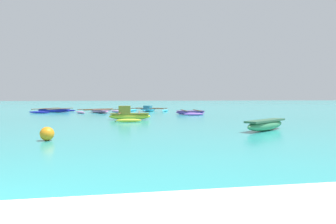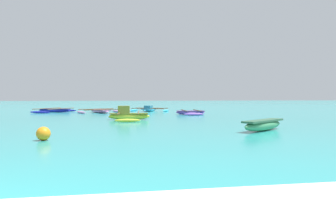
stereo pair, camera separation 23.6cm
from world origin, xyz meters
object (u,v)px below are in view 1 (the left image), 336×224
(moored_boat_2, at_px, (129,115))
(moored_boat_5, at_px, (266,125))
(moored_boat_0, at_px, (190,112))
(moored_boat_4, at_px, (149,109))
(moored_boat_3, at_px, (53,110))
(moored_boat_1, at_px, (99,111))
(mooring_buoy_0, at_px, (47,134))

(moored_boat_2, relative_size, moored_boat_5, 1.47)
(moored_boat_0, height_order, moored_boat_4, moored_boat_4)
(moored_boat_2, xyz_separation_m, moored_boat_3, (-6.69, 10.84, -0.12))
(moored_boat_0, xyz_separation_m, moored_boat_3, (-12.00, 5.76, 0.00))
(moored_boat_2, bearing_deg, moored_boat_5, -47.71)
(moored_boat_3, height_order, moored_boat_5, moored_boat_5)
(moored_boat_0, bearing_deg, moored_boat_5, -86.55)
(moored_boat_0, relative_size, moored_boat_1, 0.72)
(moored_boat_4, height_order, moored_boat_5, moored_boat_4)
(moored_boat_0, distance_m, moored_boat_2, 7.35)
(moored_boat_2, distance_m, moored_boat_3, 12.74)
(moored_boat_1, height_order, moored_boat_4, moored_boat_4)
(moored_boat_1, bearing_deg, moored_boat_0, 37.98)
(moored_boat_2, relative_size, mooring_buoy_0, 8.72)
(moored_boat_2, distance_m, moored_boat_5, 9.10)
(moored_boat_0, distance_m, moored_boat_1, 8.57)
(moored_boat_5, bearing_deg, moored_boat_0, 55.09)
(moored_boat_5, bearing_deg, mooring_buoy_0, 154.19)
(moored_boat_4, bearing_deg, moored_boat_2, -166.35)
(moored_boat_0, relative_size, moored_boat_3, 0.66)
(mooring_buoy_0, bearing_deg, moored_boat_3, 100.41)
(moored_boat_1, bearing_deg, moored_boat_4, 89.29)
(moored_boat_2, height_order, moored_boat_4, moored_boat_2)
(moored_boat_3, bearing_deg, mooring_buoy_0, -53.11)
(moored_boat_0, xyz_separation_m, moored_boat_2, (-5.31, -5.08, 0.12))
(moored_boat_3, distance_m, moored_boat_4, 9.20)
(moored_boat_1, bearing_deg, moored_boat_2, -10.56)
(moored_boat_2, bearing_deg, moored_boat_1, 109.41)
(moored_boat_3, xyz_separation_m, moored_boat_5, (12.23, -18.07, 0.08))
(moored_boat_0, height_order, moored_boat_3, moored_boat_3)
(moored_boat_4, distance_m, moored_boat_5, 18.63)
(moored_boat_2, xyz_separation_m, moored_boat_4, (2.51, 11.16, -0.09))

